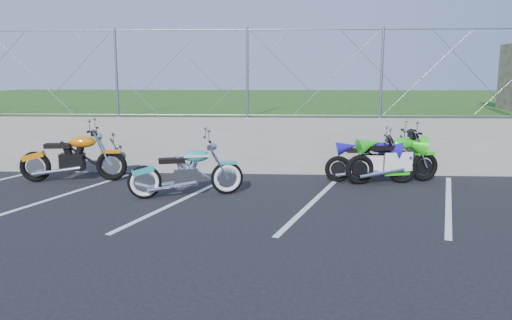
{
  "coord_description": "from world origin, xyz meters",
  "views": [
    {
      "loc": [
        1.77,
        -7.88,
        2.27
      ],
      "look_at": [
        1.31,
        1.3,
        0.69
      ],
      "focal_mm": 35.0,
      "sensor_mm": 36.0,
      "label": 1
    }
  ],
  "objects_px": {
    "naked_orange": "(75,159)",
    "sportbike_blue": "(371,163)",
    "sportbike_green": "(394,161)",
    "cruiser_turquoise": "(188,174)"
  },
  "relations": [
    {
      "from": "cruiser_turquoise",
      "to": "naked_orange",
      "type": "height_order",
      "value": "naked_orange"
    },
    {
      "from": "cruiser_turquoise",
      "to": "sportbike_green",
      "type": "distance_m",
      "value": 4.36
    },
    {
      "from": "naked_orange",
      "to": "sportbike_green",
      "type": "height_order",
      "value": "naked_orange"
    },
    {
      "from": "cruiser_turquoise",
      "to": "naked_orange",
      "type": "relative_size",
      "value": 0.94
    },
    {
      "from": "naked_orange",
      "to": "sportbike_blue",
      "type": "distance_m",
      "value": 6.32
    },
    {
      "from": "naked_orange",
      "to": "sportbike_blue",
      "type": "height_order",
      "value": "naked_orange"
    },
    {
      "from": "cruiser_turquoise",
      "to": "naked_orange",
      "type": "bearing_deg",
      "value": 138.69
    },
    {
      "from": "cruiser_turquoise",
      "to": "naked_orange",
      "type": "distance_m",
      "value": 2.92
    },
    {
      "from": "naked_orange",
      "to": "sportbike_blue",
      "type": "relative_size",
      "value": 1.18
    },
    {
      "from": "sportbike_green",
      "to": "sportbike_blue",
      "type": "bearing_deg",
      "value": 165.63
    }
  ]
}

